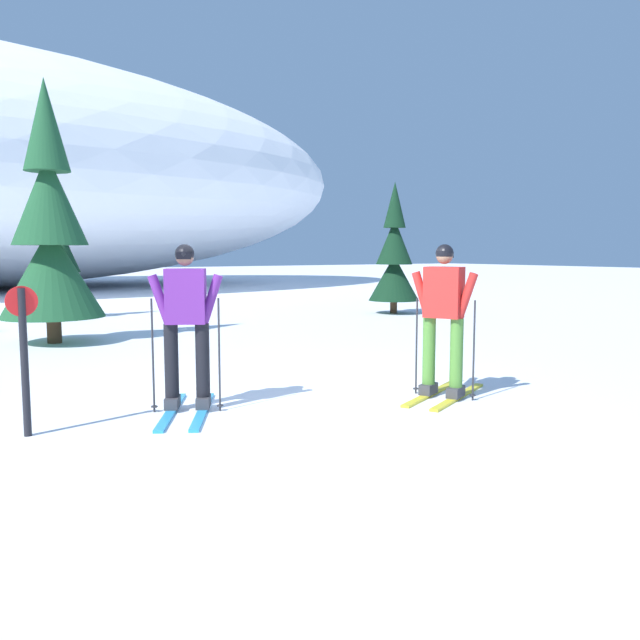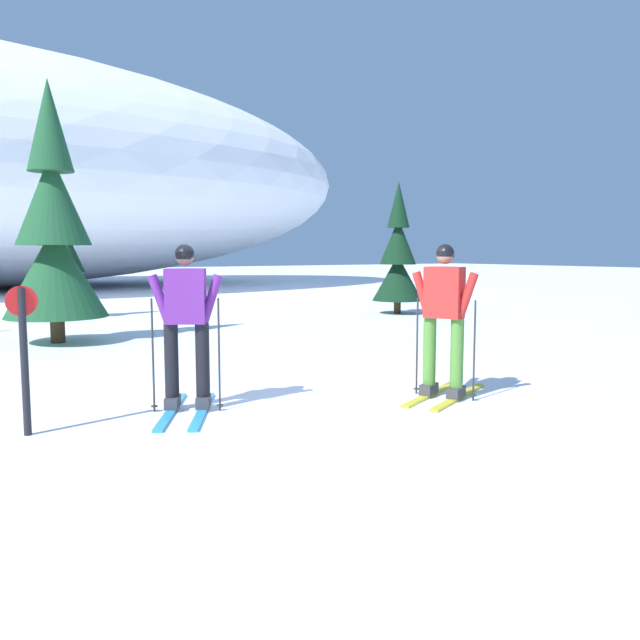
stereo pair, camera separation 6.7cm
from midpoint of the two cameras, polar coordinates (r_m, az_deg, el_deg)
name	(u,v)px [view 1 (the left image)]	position (r m, az deg, el deg)	size (l,w,h in m)	color
ground_plane	(293,404)	(7.39, -2.68, -7.33)	(120.00, 120.00, 0.00)	white
skier_purple_jacket	(186,324)	(7.07, -11.93, -0.32)	(1.14, 1.62, 1.79)	#2893CC
skier_red_jacket	(443,317)	(7.65, 10.54, 0.22)	(1.62, 1.10, 1.79)	gold
pine_tree_center_left	(50,234)	(13.02, -22.74, 6.95)	(1.86, 1.86, 4.82)	#47301E
pine_tree_center_right	(63,267)	(17.78, -21.75, 4.33)	(1.20, 1.20, 3.11)	#47301E
pine_tree_far_right	(394,259)	(17.90, 6.42, 5.35)	(1.38, 1.38, 3.58)	#47301E
trail_marker_post	(24,351)	(6.57, -24.81, -2.51)	(0.28, 0.07, 1.40)	black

